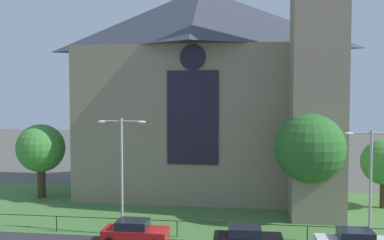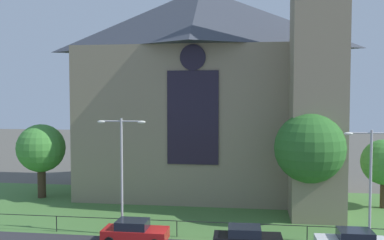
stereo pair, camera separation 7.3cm
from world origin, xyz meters
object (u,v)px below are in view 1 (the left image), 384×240
object	(u,v)px
tree_left_far	(41,149)
streetlamp_far	(371,171)
tree_right_far	(384,162)
parked_car_red	(135,232)
parked_car_black	(247,239)
streetlamp_near	(122,161)
tree_right_near	(310,148)
church_building	(208,88)

from	to	relation	value
tree_left_far	streetlamp_far	world-z (taller)	streetlamp_far
tree_right_far	tree_left_far	world-z (taller)	tree_left_far
tree_left_far	parked_car_red	bearing A→B (deg)	-42.93
parked_car_red	parked_car_black	world-z (taller)	same
streetlamp_far	parked_car_red	distance (m)	15.56
streetlamp_near	streetlamp_far	distance (m)	16.25
tree_left_far	parked_car_red	size ratio (longest dim) A/B	1.65
streetlamp_near	streetlamp_far	world-z (taller)	streetlamp_near
parked_car_red	parked_car_black	bearing A→B (deg)	-3.22
streetlamp_far	parked_car_black	world-z (taller)	streetlamp_far
streetlamp_near	tree_left_far	bearing A→B (deg)	137.90
tree_right_near	streetlamp_near	size ratio (longest dim) A/B	1.03
church_building	parked_car_red	distance (m)	18.13
tree_right_near	church_building	bearing A→B (deg)	133.92
tree_right_far	streetlamp_near	world-z (taller)	streetlamp_near
tree_right_near	streetlamp_near	bearing A→B (deg)	-160.06
tree_right_near	parked_car_red	distance (m)	14.20
parked_car_red	tree_right_near	bearing A→B (deg)	27.89
streetlamp_far	streetlamp_near	bearing A→B (deg)	180.00
parked_car_black	tree_left_far	bearing A→B (deg)	146.94
tree_left_far	streetlamp_far	size ratio (longest dim) A/B	0.93
tree_left_far	tree_right_near	bearing A→B (deg)	-11.76
church_building	tree_left_far	bearing A→B (deg)	-165.77
parked_car_black	tree_right_near	bearing A→B (deg)	53.55
streetlamp_near	parked_car_red	distance (m)	4.81
tree_right_near	parked_car_black	world-z (taller)	tree_right_near
tree_left_far	parked_car_black	bearing A→B (deg)	-31.06
tree_right_near	parked_car_black	bearing A→B (deg)	-124.45
tree_right_far	streetlamp_far	world-z (taller)	streetlamp_far
streetlamp_far	parked_car_red	xyz separation A→B (m)	(-14.96, -1.49, -4.05)
tree_right_near	streetlamp_far	size ratio (longest dim) A/B	1.12
streetlamp_far	parked_car_red	size ratio (longest dim) A/B	1.77
tree_left_far	parked_car_black	world-z (taller)	tree_left_far
tree_right_far	streetlamp_near	xyz separation A→B (m)	(-19.94, -10.05, 1.23)
streetlamp_far	parked_car_black	size ratio (longest dim) A/B	1.74
tree_left_far	church_building	bearing A→B (deg)	14.23
tree_right_far	parked_car_black	xyz separation A→B (m)	(-11.42, -11.94, -3.16)
tree_right_far	parked_car_red	world-z (taller)	tree_right_far
church_building	streetlamp_near	bearing A→B (deg)	-108.57
parked_car_black	parked_car_red	bearing A→B (deg)	174.75
church_building	tree_right_far	distance (m)	17.02
church_building	tree_right_near	world-z (taller)	church_building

